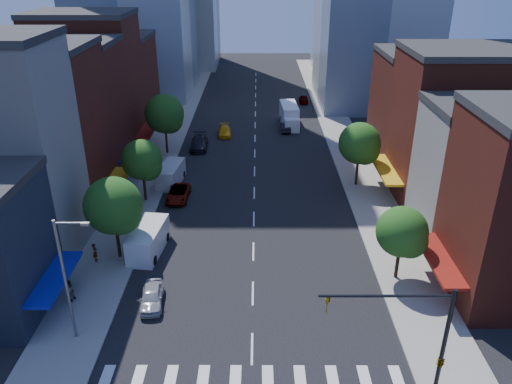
# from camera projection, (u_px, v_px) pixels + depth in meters

# --- Properties ---
(ground) EXTENTS (220.00, 220.00, 0.00)m
(ground) POSITION_uv_depth(u_px,v_px,m) (252.00, 349.00, 33.10)
(ground) COLOR black
(ground) RESTS_ON ground
(sidewalk_left) EXTENTS (5.00, 120.00, 0.15)m
(sidewalk_left) POSITION_uv_depth(u_px,v_px,m) (165.00, 142.00, 69.20)
(sidewalk_left) COLOR gray
(sidewalk_left) RESTS_ON ground
(sidewalk_right) EXTENTS (5.00, 120.00, 0.15)m
(sidewalk_right) POSITION_uv_depth(u_px,v_px,m) (345.00, 143.00, 69.14)
(sidewalk_right) COLOR gray
(sidewalk_right) RESTS_ON ground
(crosswalk) EXTENTS (19.00, 3.00, 0.01)m
(crosswalk) POSITION_uv_depth(u_px,v_px,m) (252.00, 384.00, 30.39)
(crosswalk) COLOR silver
(crosswalk) RESTS_ON ground
(bldg_left_2) EXTENTS (12.00, 9.00, 16.00)m
(bldg_left_2) POSITION_uv_depth(u_px,v_px,m) (37.00, 134.00, 48.21)
(bldg_left_2) COLOR #582114
(bldg_left_2) RESTS_ON ground
(bldg_left_3) EXTENTS (12.00, 8.00, 15.00)m
(bldg_left_3) POSITION_uv_depth(u_px,v_px,m) (68.00, 113.00, 56.10)
(bldg_left_3) COLOR #592016
(bldg_left_3) RESTS_ON ground
(bldg_left_4) EXTENTS (12.00, 9.00, 17.00)m
(bldg_left_4) POSITION_uv_depth(u_px,v_px,m) (90.00, 86.00, 63.34)
(bldg_left_4) COLOR #582114
(bldg_left_4) RESTS_ON ground
(bldg_left_5) EXTENTS (12.00, 10.00, 13.00)m
(bldg_left_5) POSITION_uv_depth(u_px,v_px,m) (111.00, 85.00, 72.78)
(bldg_left_5) COLOR #592016
(bldg_left_5) RESTS_ON ground
(bldg_right_1) EXTENTS (12.00, 8.00, 12.00)m
(bldg_right_1) POSITION_uv_depth(u_px,v_px,m) (491.00, 176.00, 44.00)
(bldg_right_1) COLOR #B9B3AB
(bldg_right_1) RESTS_ON ground
(bldg_right_2) EXTENTS (12.00, 10.00, 15.00)m
(bldg_right_2) POSITION_uv_depth(u_px,v_px,m) (457.00, 128.00, 51.48)
(bldg_right_2) COLOR #582114
(bldg_right_2) RESTS_ON ground
(bldg_right_3) EXTENTS (12.00, 10.00, 13.00)m
(bldg_right_3) POSITION_uv_depth(u_px,v_px,m) (426.00, 110.00, 60.93)
(bldg_right_3) COLOR #592016
(bldg_right_3) RESTS_ON ground
(traffic_signal) EXTENTS (7.24, 2.24, 8.00)m
(traffic_signal) POSITION_uv_depth(u_px,v_px,m) (433.00, 349.00, 27.22)
(traffic_signal) COLOR black
(traffic_signal) RESTS_ON sidewalk_right
(streetlight) EXTENTS (2.25, 0.25, 9.00)m
(streetlight) POSITION_uv_depth(u_px,v_px,m) (67.00, 274.00, 31.76)
(streetlight) COLOR slate
(streetlight) RESTS_ON sidewalk_left
(tree_left_near) EXTENTS (4.80, 4.80, 7.30)m
(tree_left_near) POSITION_uv_depth(u_px,v_px,m) (115.00, 208.00, 40.89)
(tree_left_near) COLOR black
(tree_left_near) RESTS_ON sidewalk_left
(tree_left_mid) EXTENTS (4.20, 4.20, 6.65)m
(tree_left_mid) POSITION_uv_depth(u_px,v_px,m) (143.00, 161.00, 50.97)
(tree_left_mid) COLOR black
(tree_left_mid) RESTS_ON sidewalk_left
(tree_left_far) EXTENTS (5.00, 5.00, 7.75)m
(tree_left_far) POSITION_uv_depth(u_px,v_px,m) (166.00, 115.00, 63.31)
(tree_left_far) COLOR black
(tree_left_far) RESTS_ON sidewalk_left
(tree_right_near) EXTENTS (4.00, 4.00, 6.20)m
(tree_right_near) POSITION_uv_depth(u_px,v_px,m) (404.00, 234.00, 38.42)
(tree_right_near) COLOR black
(tree_right_near) RESTS_ON sidewalk_right
(tree_right_far) EXTENTS (4.60, 4.60, 7.20)m
(tree_right_far) POSITION_uv_depth(u_px,v_px,m) (361.00, 145.00, 54.37)
(tree_right_far) COLOR black
(tree_right_far) RESTS_ON sidewalk_right
(parked_car_front) EXTENTS (1.96, 4.09, 1.35)m
(parked_car_front) POSITION_uv_depth(u_px,v_px,m) (152.00, 296.00, 37.06)
(parked_car_front) COLOR #A9A9AD
(parked_car_front) RESTS_ON ground
(parked_car_second) EXTENTS (1.77, 4.33, 1.40)m
(parked_car_second) POSITION_uv_depth(u_px,v_px,m) (150.00, 241.00, 44.22)
(parked_car_second) COLOR black
(parked_car_second) RESTS_ON ground
(parked_car_third) EXTENTS (2.28, 4.80, 1.32)m
(parked_car_third) POSITION_uv_depth(u_px,v_px,m) (178.00, 193.00, 53.06)
(parked_car_third) COLOR #999999
(parked_car_third) RESTS_ON ground
(parked_car_rear) EXTENTS (2.37, 5.41, 1.55)m
(parked_car_rear) POSITION_uv_depth(u_px,v_px,m) (199.00, 143.00, 67.01)
(parked_car_rear) COLOR black
(parked_car_rear) RESTS_ON ground
(cargo_van_near) EXTENTS (2.91, 5.87, 2.41)m
(cargo_van_near) POSITION_uv_depth(u_px,v_px,m) (148.00, 241.00, 43.28)
(cargo_van_near) COLOR silver
(cargo_van_near) RESTS_ON ground
(cargo_van_far) EXTENTS (2.74, 5.47, 2.24)m
(cargo_van_far) POSITION_uv_depth(u_px,v_px,m) (170.00, 175.00, 56.51)
(cargo_van_far) COLOR silver
(cargo_van_far) RESTS_ON ground
(taxi) EXTENTS (2.11, 4.53, 1.28)m
(taxi) POSITION_uv_depth(u_px,v_px,m) (225.00, 131.00, 71.86)
(taxi) COLOR #E7A30C
(taxi) RESTS_ON ground
(traffic_car_oncoming) EXTENTS (1.41, 4.00, 1.32)m
(traffic_car_oncoming) POSITION_uv_depth(u_px,v_px,m) (286.00, 127.00, 73.69)
(traffic_car_oncoming) COLOR black
(traffic_car_oncoming) RESTS_ON ground
(traffic_car_far) EXTENTS (1.69, 3.94, 1.33)m
(traffic_car_far) POSITION_uv_depth(u_px,v_px,m) (304.00, 99.00, 87.83)
(traffic_car_far) COLOR #999999
(traffic_car_far) RESTS_ON ground
(box_truck) EXTENTS (2.79, 7.95, 3.15)m
(box_truck) POSITION_uv_depth(u_px,v_px,m) (289.00, 116.00, 75.72)
(box_truck) COLOR white
(box_truck) RESTS_ON ground
(pedestrian_near) EXTENTS (0.54, 0.69, 1.67)m
(pedestrian_near) POSITION_uv_depth(u_px,v_px,m) (95.00, 252.00, 41.98)
(pedestrian_near) COLOR #999999
(pedestrian_near) RESTS_ON sidewalk_left
(pedestrian_far) EXTENTS (0.95, 1.05, 1.78)m
(pedestrian_far) POSITION_uv_depth(u_px,v_px,m) (69.00, 291.00, 37.06)
(pedestrian_far) COLOR #999999
(pedestrian_far) RESTS_ON sidewalk_left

